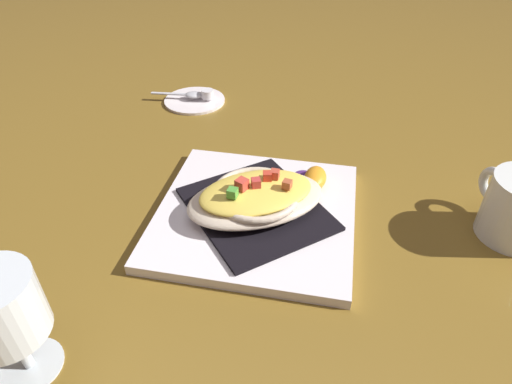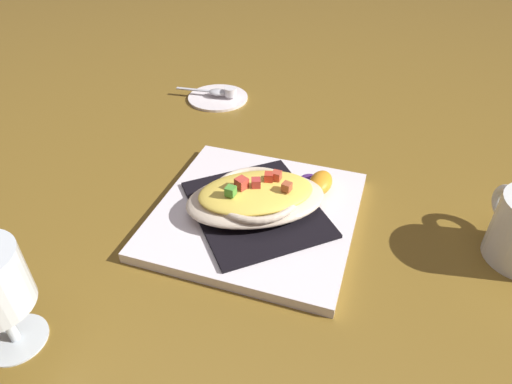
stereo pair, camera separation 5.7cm
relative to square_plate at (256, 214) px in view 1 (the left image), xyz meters
The scene contains 9 objects.
ground_plane 0.01m from the square_plate, ahead, with size 2.60×2.60×0.00m, color brown.
square_plate is the anchor object (origin of this frame).
folded_napkin 0.01m from the square_plate, ahead, with size 0.16×0.18×0.00m, color black.
gratin_dish 0.03m from the square_plate, ahead, with size 0.21×0.17×0.05m.
orange_garnish 0.10m from the square_plate, 39.69° to the left, with size 0.06×0.07×0.02m.
stemmed_glass 0.32m from the square_plate, 130.64° to the right, with size 0.07×0.07×0.12m.
creamer_saucer 0.37m from the square_plate, 113.26° to the left, with size 0.12×0.12×0.01m, color white.
spoon 0.38m from the square_plate, 114.09° to the left, with size 0.10×0.03×0.01m.
creamer_cup_0 0.36m from the square_plate, 109.41° to the left, with size 0.02×0.02×0.02m, color white.
Camera 1 is at (0.03, -0.45, 0.39)m, focal length 31.21 mm.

